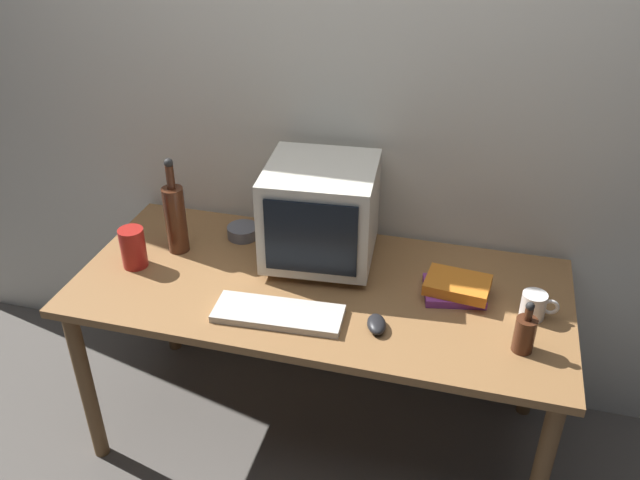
% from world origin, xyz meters
% --- Properties ---
extents(ground_plane, '(6.00, 6.00, 0.00)m').
position_xyz_m(ground_plane, '(0.00, 0.00, 0.00)').
color(ground_plane, '#56514C').
extents(back_wall, '(4.00, 0.08, 2.50)m').
position_xyz_m(back_wall, '(0.00, 0.45, 1.25)').
color(back_wall, silver).
rests_on(back_wall, ground).
extents(desk, '(1.71, 0.77, 0.72)m').
position_xyz_m(desk, '(0.00, 0.00, 0.64)').
color(desk, olive).
rests_on(desk, ground).
extents(crt_monitor, '(0.41, 0.42, 0.37)m').
position_xyz_m(crt_monitor, '(-0.04, 0.16, 0.92)').
color(crt_monitor, beige).
rests_on(crt_monitor, desk).
extents(keyboard, '(0.43, 0.18, 0.02)m').
position_xyz_m(keyboard, '(-0.08, -0.21, 0.74)').
color(keyboard, beige).
rests_on(keyboard, desk).
extents(computer_mouse, '(0.09, 0.11, 0.04)m').
position_xyz_m(computer_mouse, '(0.24, -0.19, 0.74)').
color(computer_mouse, black).
rests_on(computer_mouse, desk).
extents(bottle_tall, '(0.08, 0.08, 0.37)m').
position_xyz_m(bottle_tall, '(-0.57, 0.08, 0.87)').
color(bottle_tall, '#472314').
rests_on(bottle_tall, desk).
extents(bottle_short, '(0.06, 0.06, 0.18)m').
position_xyz_m(bottle_short, '(0.68, -0.17, 0.79)').
color(bottle_short, '#472314').
rests_on(bottle_short, desk).
extents(book_stack, '(0.24, 0.20, 0.07)m').
position_xyz_m(book_stack, '(0.46, 0.05, 0.76)').
color(book_stack, '#843893').
rests_on(book_stack, desk).
extents(mug, '(0.12, 0.08, 0.09)m').
position_xyz_m(mug, '(0.71, 0.00, 0.77)').
color(mug, white).
rests_on(mug, desk).
extents(cd_spindle, '(0.12, 0.12, 0.04)m').
position_xyz_m(cd_spindle, '(-0.37, 0.23, 0.75)').
color(cd_spindle, '#595B66').
rests_on(cd_spindle, desk).
extents(metal_canister, '(0.09, 0.09, 0.15)m').
position_xyz_m(metal_canister, '(-0.68, -0.06, 0.80)').
color(metal_canister, '#A51E19').
rests_on(metal_canister, desk).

